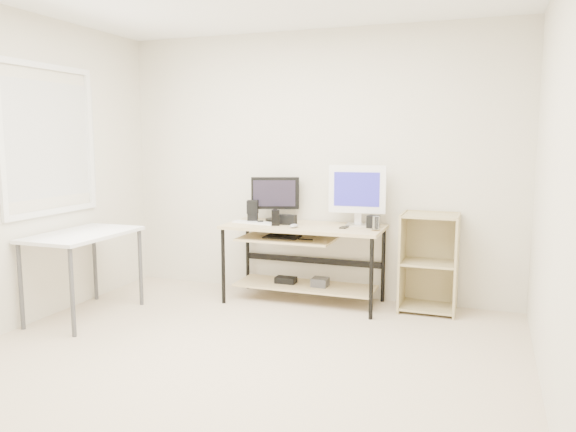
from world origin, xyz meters
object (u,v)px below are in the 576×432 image
(side_table, at_px, (83,242))
(shelf_unit, at_px, (429,262))
(black_monitor, at_px, (275,196))
(audio_controller, at_px, (275,218))
(desk, at_px, (301,247))
(white_imac, at_px, (357,191))

(side_table, height_order, shelf_unit, shelf_unit)
(black_monitor, relative_size, audio_controller, 3.12)
(desk, height_order, shelf_unit, shelf_unit)
(shelf_unit, relative_size, black_monitor, 1.94)
(shelf_unit, distance_m, white_imac, 0.92)
(white_imac, bearing_deg, audio_controller, -165.55)
(desk, height_order, side_table, same)
(desk, xyz_separation_m, white_imac, (0.50, 0.15, 0.54))
(audio_controller, bearing_deg, side_table, -169.31)
(audio_controller, bearing_deg, shelf_unit, -11.53)
(desk, bearing_deg, shelf_unit, 7.77)
(side_table, xyz_separation_m, white_imac, (2.15, 1.21, 0.41))
(shelf_unit, xyz_separation_m, black_monitor, (-1.51, 0.02, 0.55))
(desk, height_order, white_imac, white_imac)
(black_monitor, xyz_separation_m, white_imac, (0.84, -0.04, 0.08))
(shelf_unit, bearing_deg, white_imac, -178.71)
(shelf_unit, bearing_deg, desk, -172.23)
(side_table, distance_m, black_monitor, 1.84)
(desk, xyz_separation_m, shelf_unit, (1.18, 0.16, -0.09))
(black_monitor, distance_m, audio_controller, 0.36)
(side_table, relative_size, shelf_unit, 1.11)
(desk, height_order, black_monitor, black_monitor)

